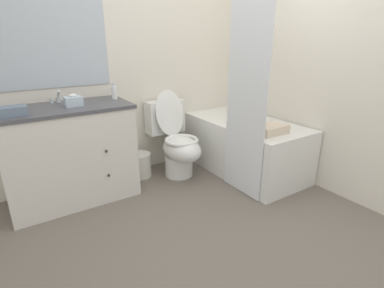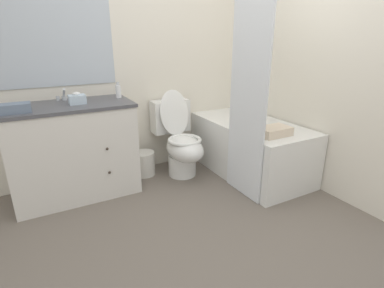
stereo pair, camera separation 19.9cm
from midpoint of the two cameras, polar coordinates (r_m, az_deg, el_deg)
ground_plane at (r=2.33m, az=7.94°, el=-18.10°), size 14.00×14.00×0.00m
wall_back at (r=3.25m, az=-8.48°, el=16.51°), size 8.00×0.06×2.50m
wall_right at (r=3.35m, az=20.25°, el=15.62°), size 0.05×2.56×2.50m
vanity_cabinet at (r=2.93m, az=-19.79°, el=-1.08°), size 1.09×0.59×0.87m
sink_faucet at (r=2.98m, az=-21.42°, el=8.36°), size 0.14×0.12×0.12m
toilet at (r=3.20m, az=-0.52°, el=0.46°), size 0.42×0.70×0.90m
bathtub at (r=3.34m, az=12.62°, el=-0.64°), size 0.70×1.36×0.57m
shower_curtain at (r=2.67m, az=12.76°, el=9.07°), size 0.01×0.49×1.89m
wastebasket at (r=3.28m, az=-7.47°, el=-3.71°), size 0.24×0.24×0.26m
tissue_box at (r=2.78m, az=-19.14°, el=8.06°), size 0.14×0.11×0.10m
soap_dispenser at (r=2.96m, az=-11.97°, el=9.83°), size 0.05×0.05×0.15m
hand_towel_folded at (r=2.64m, az=-28.83°, el=5.97°), size 0.22×0.13×0.07m
bath_towel_folded at (r=2.87m, az=17.26°, el=2.33°), size 0.30×0.20×0.08m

